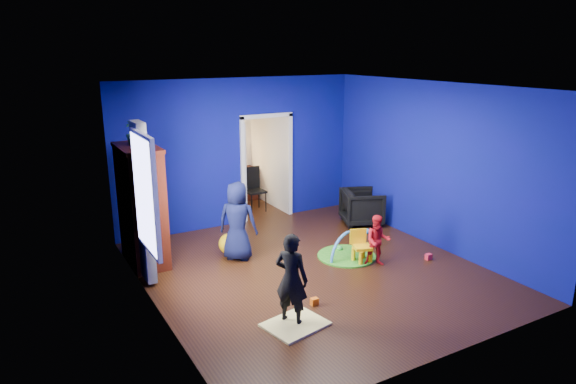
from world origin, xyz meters
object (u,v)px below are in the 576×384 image
child_navy (238,221)px  tv_armoire (142,206)px  kid_chair (362,248)px  folding_chair (255,190)px  hopper_ball (230,244)px  child_black (291,279)px  play_mat (347,256)px  crt_tv (144,203)px  vase (141,142)px  study_desk (237,184)px  armchair (362,207)px  toddler_red (378,241)px

child_navy → tv_armoire: tv_armoire is taller
kid_chair → folding_chair: size_ratio=0.54×
hopper_ball → kid_chair: kid_chair is taller
child_black → play_mat: child_black is taller
child_black → crt_tv: bearing=-14.1°
vase → kid_chair: bearing=-25.7°
study_desk → armchair: bearing=-61.9°
armchair → crt_tv: size_ratio=1.11×
child_black → study_desk: bearing=-52.0°
child_black → kid_chair: bearing=-95.9°
toddler_red → kid_chair: 0.31m
kid_chair → study_desk: (-0.30, 4.37, 0.12)m
toddler_red → vase: (-3.26, 1.70, 1.64)m
tv_armoire → play_mat: bearing=-25.9°
armchair → crt_tv: 4.33m
child_black → crt_tv: crt_tv is taller
vase → hopper_ball: 2.31m
tv_armoire → hopper_ball: bearing=-16.1°
vase → play_mat: size_ratio=0.21×
child_navy → vase: 2.00m
toddler_red → armchair: bearing=89.6°
vase → study_desk: 4.36m
child_black → study_desk: (1.69, 5.46, -0.24)m
folding_chair → child_black: bearing=-110.5°
play_mat → folding_chair: bearing=94.1°
play_mat → folding_chair: size_ratio=1.08×
kid_chair → folding_chair: folding_chair is taller
study_desk → play_mat: bearing=-86.9°
vase → crt_tv: (0.04, 0.30, -1.04)m
toddler_red → folding_chair: 3.64m
study_desk → crt_tv: bearing=-137.2°
study_desk → child_black: bearing=-107.1°
folding_chair → toddler_red: bearing=-83.0°
toddler_red → kid_chair: toddler_red is taller
vase → tv_armoire: vase is taller
vase → hopper_ball: vase is taller
tv_armoire → hopper_ball: tv_armoire is taller
armchair → hopper_ball: armchair is taller
armchair → crt_tv: (-4.27, 0.23, 0.67)m
tv_armoire → child_black: bearing=-68.6°
vase → folding_chair: size_ratio=0.23×
crt_tv → hopper_ball: bearing=-16.5°
armchair → tv_armoire: (-4.31, 0.23, 0.63)m
kid_chair → folding_chair: 3.43m
play_mat → vase: bearing=158.8°
armchair → folding_chair: bearing=60.6°
armchair → toddler_red: toddler_red is taller
armchair → kid_chair: armchair is taller
child_black → hopper_ball: (0.22, 2.50, -0.42)m
tv_armoire → crt_tv: 0.06m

